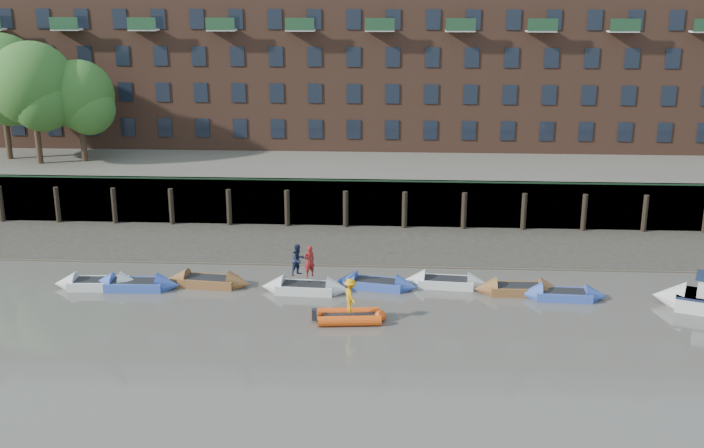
# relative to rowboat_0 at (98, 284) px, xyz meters

# --- Properties ---
(ground) EXTENTS (220.00, 220.00, 0.00)m
(ground) POSITION_rel_rowboat_0_xyz_m (14.90, -9.64, -0.25)
(ground) COLOR #5D5850
(ground) RESTS_ON ground
(foreshore) EXTENTS (110.00, 8.00, 0.50)m
(foreshore) POSITION_rel_rowboat_0_xyz_m (14.90, 8.36, -0.25)
(foreshore) COLOR #3D382F
(foreshore) RESTS_ON ground
(mud_band) EXTENTS (110.00, 1.60, 0.10)m
(mud_band) POSITION_rel_rowboat_0_xyz_m (14.90, 4.96, -0.25)
(mud_band) COLOR #4C4336
(mud_band) RESTS_ON ground
(river_wall) EXTENTS (110.00, 1.23, 3.30)m
(river_wall) POSITION_rel_rowboat_0_xyz_m (14.90, 12.74, 1.35)
(river_wall) COLOR #2D2A26
(river_wall) RESTS_ON ground
(bank_terrace) EXTENTS (110.00, 28.00, 3.20)m
(bank_terrace) POSITION_rel_rowboat_0_xyz_m (14.90, 26.36, 1.35)
(bank_terrace) COLOR #5E594D
(bank_terrace) RESTS_ON ground
(apartment_terrace) EXTENTS (80.60, 15.56, 20.98)m
(apartment_terrace) POSITION_rel_rowboat_0_xyz_m (14.90, 27.35, 12.58)
(apartment_terrace) COLOR brown
(apartment_terrace) RESTS_ON bank_terrace
(tree_cluster) EXTENTS (11.76, 7.74, 9.40)m
(tree_cluster) POSITION_rel_rowboat_0_xyz_m (-10.72, 17.70, 8.76)
(tree_cluster) COLOR #3A281C
(tree_cluster) RESTS_ON bank_terrace
(rowboat_0) EXTENTS (4.89, 1.64, 1.40)m
(rowboat_0) POSITION_rel_rowboat_0_xyz_m (0.00, 0.00, 0.00)
(rowboat_0) COLOR silver
(rowboat_0) RESTS_ON ground
(rowboat_1) EXTENTS (4.91, 1.56, 1.41)m
(rowboat_1) POSITION_rel_rowboat_0_xyz_m (2.09, -0.06, 0.00)
(rowboat_1) COLOR #3855B5
(rowboat_1) RESTS_ON ground
(rowboat_2) EXTENTS (4.93, 1.92, 1.40)m
(rowboat_2) POSITION_rel_rowboat_0_xyz_m (5.97, 0.69, -0.00)
(rowboat_2) COLOR brown
(rowboat_2) RESTS_ON ground
(rowboat_3) EXTENTS (4.90, 1.69, 1.40)m
(rowboat_3) POSITION_rel_rowboat_0_xyz_m (11.45, -0.03, -0.00)
(rowboat_3) COLOR silver
(rowboat_3) RESTS_ON ground
(rowboat_4) EXTENTS (4.72, 2.13, 1.32)m
(rowboat_4) POSITION_rel_rowboat_0_xyz_m (15.28, 0.83, -0.01)
(rowboat_4) COLOR #3855B5
(rowboat_4) RESTS_ON ground
(rowboat_5) EXTENTS (4.81, 1.79, 1.36)m
(rowboat_5) POSITION_rel_rowboat_0_xyz_m (19.13, 1.28, -0.01)
(rowboat_5) COLOR silver
(rowboat_5) RESTS_ON ground
(rowboat_6) EXTENTS (4.73, 1.47, 1.36)m
(rowboat_6) POSITION_rel_rowboat_0_xyz_m (22.96, 0.42, -0.01)
(rowboat_6) COLOR brown
(rowboat_6) RESTS_ON ground
(rowboat_7) EXTENTS (4.58, 1.53, 1.31)m
(rowboat_7) POSITION_rel_rowboat_0_xyz_m (25.26, -0.24, -0.02)
(rowboat_7) COLOR #3855B5
(rowboat_7) RESTS_ON ground
(rib_tender) EXTENTS (3.47, 1.90, 0.59)m
(rib_tender) POSITION_rel_rowboat_0_xyz_m (14.21, -3.85, 0.01)
(rib_tender) COLOR #E54B10
(rib_tender) RESTS_ON ground
(person_rower_a) EXTENTS (0.76, 0.70, 1.73)m
(person_rower_a) POSITION_rel_rowboat_0_xyz_m (11.70, -0.09, 1.56)
(person_rower_a) COLOR maroon
(person_rower_a) RESTS_ON rowboat_3
(person_rower_b) EXTENTS (1.05, 1.06, 1.73)m
(person_rower_b) POSITION_rel_rowboat_0_xyz_m (11.08, 0.12, 1.56)
(person_rower_b) COLOR #19233F
(person_rower_b) RESTS_ON rowboat_3
(person_rib_crew) EXTENTS (1.03, 1.28, 1.73)m
(person_rib_crew) POSITION_rel_rowboat_0_xyz_m (14.14, -3.95, 1.17)
(person_rib_crew) COLOR orange
(person_rib_crew) RESTS_ON rib_tender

